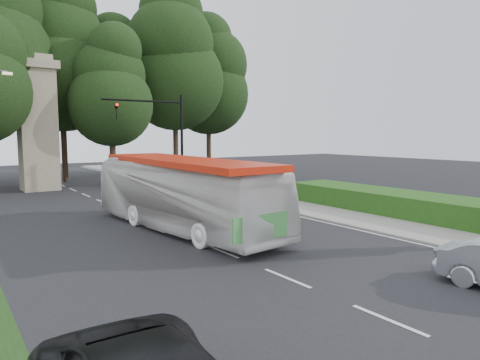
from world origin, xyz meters
TOP-DOWN VIEW (x-y plane):
  - ground at (0.00, 0.00)m, footprint 120.00×120.00m
  - road_surface at (0.00, 12.00)m, footprint 14.00×80.00m
  - sidewalk_right at (8.50, 12.00)m, footprint 3.00×80.00m
  - hedge at (11.50, 8.00)m, footprint 3.00×14.00m
  - traffic_signal_mast at (5.68, 24.00)m, footprint 6.10×0.35m
  - monument at (-2.00, 30.00)m, footprint 3.00×3.00m
  - tree_center_right at (1.00, 35.00)m, footprint 9.24×9.24m
  - tree_east_near at (6.00, 37.00)m, footprint 8.12×8.12m
  - tree_east_mid at (11.00, 33.00)m, footprint 9.52×9.52m
  - tree_far_east at (16.00, 35.00)m, footprint 8.68×8.68m
  - tree_monument_right at (3.50, 29.50)m, footprint 6.72×6.72m
  - transit_bus at (0.50, 11.51)m, footprint 3.80×11.68m

SIDE VIEW (x-z plane):
  - ground at x=0.00m, z-range 0.00..0.00m
  - road_surface at x=0.00m, z-range 0.00..0.02m
  - sidewalk_right at x=8.50m, z-range 0.00..0.12m
  - hedge at x=11.50m, z-range 0.00..1.20m
  - transit_bus at x=0.50m, z-range 0.00..3.19m
  - traffic_signal_mast at x=5.68m, z-range 1.07..8.27m
  - monument at x=-2.00m, z-range 0.08..10.13m
  - tree_monument_right at x=3.50m, z-range 1.41..14.61m
  - tree_east_near at x=6.00m, z-range 1.71..17.66m
  - tree_far_east at x=16.00m, z-range 1.83..18.88m
  - tree_center_right at x=1.00m, z-range 1.94..20.09m
  - tree_east_mid at x=11.00m, z-range 2.00..20.70m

